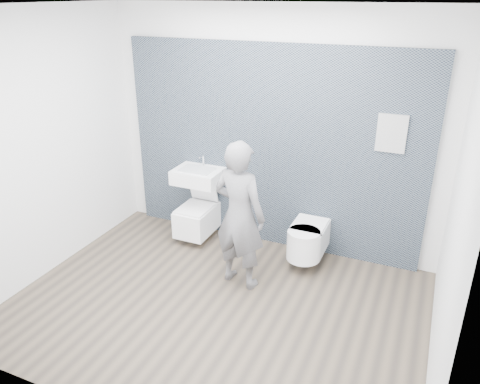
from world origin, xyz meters
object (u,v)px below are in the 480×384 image
at_px(toilet_square, 197,218).
at_px(toilet_rounded, 307,240).
at_px(visitor, 240,215).
at_px(washbasin, 198,176).

height_order(toilet_square, toilet_rounded, toilet_square).
bearing_deg(toilet_square, visitor, -37.71).
height_order(toilet_square, visitor, visitor).
xyz_separation_m(toilet_rounded, visitor, (-0.56, -0.63, 0.48)).
relative_size(washbasin, toilet_square, 0.76).
distance_m(toilet_square, visitor, 1.22).
bearing_deg(visitor, washbasin, -30.75).
xyz_separation_m(toilet_square, visitor, (0.88, -0.68, 0.51)).
bearing_deg(toilet_rounded, visitor, -131.27).
bearing_deg(washbasin, toilet_square, -90.00).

